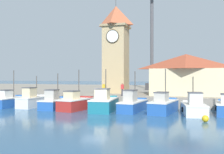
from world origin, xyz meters
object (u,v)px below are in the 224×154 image
fishing_boat_center (104,103)px  fishing_boat_right_outer (194,107)px  port_crane_far (152,46)px  clock_tower (116,47)px  fishing_boat_left_inner (55,102)px  fishing_boat_mid_left (76,103)px  fishing_boat_mid_right (133,104)px  fishing_boat_far_left (10,101)px  mooring_buoy (205,119)px  fishing_boat_left_outer (33,100)px  dock_worker_along_quay (104,89)px  dock_worker_near_tower (122,89)px  warehouse_right (186,74)px  fishing_boat_right_inner (164,105)px

fishing_boat_center → fishing_boat_right_outer: size_ratio=1.19×
fishing_boat_right_outer → port_crane_far: size_ratio=0.23×
clock_tower → port_crane_far: size_ratio=0.72×
fishing_boat_left_inner → fishing_boat_mid_left: 2.66m
fishing_boat_mid_right → port_crane_far: port_crane_far is taller
port_crane_far → fishing_boat_mid_left: bearing=-104.4°
fishing_boat_far_left → clock_tower: 16.18m
mooring_buoy → fishing_boat_mid_left: bearing=163.4°
fishing_boat_left_outer → port_crane_far: size_ratio=0.23×
dock_worker_along_quay → fishing_boat_center: bearing=-70.6°
fishing_boat_left_inner → dock_worker_near_tower: 8.20m
fishing_boat_far_left → fishing_boat_right_outer: 20.71m
fishing_boat_far_left → fishing_boat_mid_right: fishing_boat_far_left is taller
port_crane_far → warehouse_right: bearing=-61.0°
warehouse_right → port_crane_far: size_ratio=0.46×
dock_worker_near_tower → dock_worker_along_quay: (-2.40, 0.04, 0.00)m
fishing_boat_left_outer → port_crane_far: bearing=60.4°
fishing_boat_far_left → clock_tower: clock_tower is taller
fishing_boat_center → fishing_boat_right_outer: bearing=-1.3°
fishing_boat_far_left → mooring_buoy: 21.95m
fishing_boat_left_outer → mooring_buoy: fishing_boat_left_outer is taller
fishing_boat_right_inner → mooring_buoy: (3.68, -4.34, -0.47)m
dock_worker_along_quay → fishing_boat_left_outer: bearing=-148.4°
warehouse_right → fishing_boat_right_outer: bearing=-84.4°
fishing_boat_right_outer → port_crane_far: bearing=108.9°
fishing_boat_right_inner → fishing_boat_right_outer: size_ratio=1.16×
clock_tower → warehouse_right: 10.75m
fishing_boat_mid_right → dock_worker_near_tower: fishing_boat_mid_right is taller
fishing_boat_right_outer → dock_worker_along_quay: (-10.71, 5.39, 1.32)m
fishing_boat_left_inner → fishing_boat_right_outer: (14.74, -0.43, -0.00)m
fishing_boat_left_outer → dock_worker_near_tower: size_ratio=2.81×
clock_tower → dock_worker_along_quay: 8.10m
fishing_boat_mid_right → fishing_boat_left_inner: bearing=-177.2°
warehouse_right → fishing_boat_mid_right: bearing=-120.7°
clock_tower → fishing_boat_center: bearing=-80.0°
dock_worker_near_tower → port_crane_far: bearing=84.7°
fishing_boat_left_outer → fishing_boat_mid_right: 11.89m
fishing_boat_mid_left → dock_worker_along_quay: fishing_boat_mid_left is taller
fishing_boat_left_outer → clock_tower: clock_tower is taller
fishing_boat_left_inner → fishing_boat_right_inner: size_ratio=0.92×
fishing_boat_left_outer → warehouse_right: (16.97, 8.44, 3.10)m
fishing_boat_left_outer → warehouse_right: 19.20m
fishing_boat_left_inner → mooring_buoy: (15.57, -4.14, -0.45)m
port_crane_far → fishing_boat_left_inner: bearing=-111.5°
fishing_boat_right_outer → mooring_buoy: fishing_boat_right_outer is taller
fishing_boat_right_outer → dock_worker_along_quay: bearing=153.3°
warehouse_right → dock_worker_along_quay: size_ratio=5.62×
clock_tower → dock_worker_along_quay: size_ratio=8.78×
fishing_boat_left_inner → fishing_boat_mid_right: bearing=2.8°
fishing_boat_left_inner → dock_worker_near_tower: (6.43, 4.92, 1.31)m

